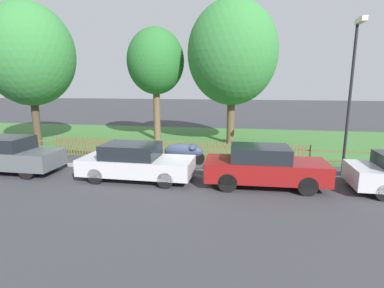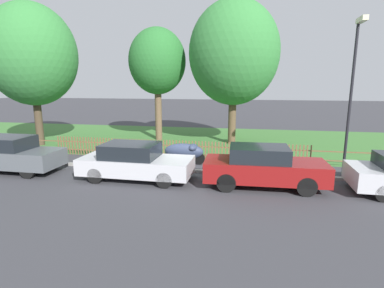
% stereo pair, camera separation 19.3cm
% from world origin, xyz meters
% --- Properties ---
extents(ground_plane, '(120.00, 120.00, 0.00)m').
position_xyz_m(ground_plane, '(0.00, 0.00, 0.00)').
color(ground_plane, '#38383D').
extents(kerb_stone, '(40.67, 0.20, 0.12)m').
position_xyz_m(kerb_stone, '(0.00, 0.10, 0.06)').
color(kerb_stone, gray).
rests_on(kerb_stone, ground).
extents(grass_strip, '(40.67, 11.02, 0.01)m').
position_xyz_m(grass_strip, '(0.00, 7.65, 0.01)').
color(grass_strip, '#3D7033').
rests_on(grass_strip, ground).
extents(park_fence, '(40.67, 0.05, 0.97)m').
position_xyz_m(park_fence, '(0.00, 2.16, 0.48)').
color(park_fence, brown).
rests_on(park_fence, ground).
extents(parked_car_black_saloon, '(4.21, 1.69, 1.53)m').
position_xyz_m(parked_car_black_saloon, '(-6.41, -1.24, 0.77)').
color(parked_car_black_saloon, '#51565B').
rests_on(parked_car_black_saloon, ground).
extents(parked_car_navy_estate, '(4.42, 1.78, 1.45)m').
position_xyz_m(parked_car_navy_estate, '(-0.77, -1.27, 0.72)').
color(parked_car_navy_estate, '#BCBCC1').
rests_on(parked_car_navy_estate, ground).
extents(parked_car_red_compact, '(4.40, 1.82, 1.52)m').
position_xyz_m(parked_car_red_compact, '(4.17, -1.26, 0.77)').
color(parked_car_red_compact, maroon).
rests_on(parked_car_red_compact, ground).
extents(covered_motorcycle, '(2.00, 0.71, 0.98)m').
position_xyz_m(covered_motorcycle, '(0.69, 1.36, 0.61)').
color(covered_motorcycle, black).
rests_on(covered_motorcycle, ground).
extents(tree_nearest_kerb, '(5.13, 5.13, 8.35)m').
position_xyz_m(tree_nearest_kerb, '(-9.05, 4.08, 5.38)').
color(tree_nearest_kerb, '#473828').
rests_on(tree_nearest_kerb, ground).
extents(tree_behind_motorcycle, '(3.69, 3.69, 7.28)m').
position_xyz_m(tree_behind_motorcycle, '(-2.36, 7.18, 5.12)').
color(tree_behind_motorcycle, brown).
rests_on(tree_behind_motorcycle, ground).
extents(tree_mid_park, '(5.40, 5.40, 8.65)m').
position_xyz_m(tree_mid_park, '(2.58, 6.69, 5.52)').
color(tree_mid_park, brown).
rests_on(tree_mid_park, ground).
extents(street_lamp, '(0.20, 0.79, 6.11)m').
position_xyz_m(street_lamp, '(7.48, 0.60, 3.81)').
color(street_lamp, black).
rests_on(street_lamp, ground).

